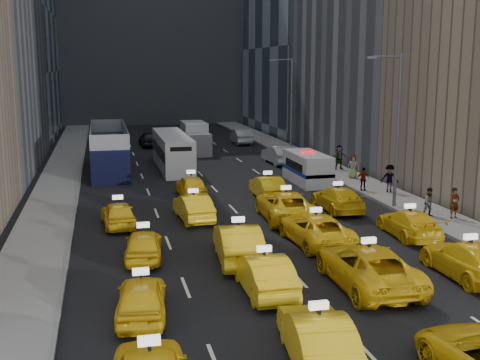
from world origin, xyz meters
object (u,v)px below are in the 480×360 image
object	(u,v)px
taxi_1	(318,338)
box_truck	(195,138)
city_bus	(172,151)
pedestrian_0	(455,203)
nypd_van	(307,169)
double_decker	(109,149)

from	to	relation	value
taxi_1	box_truck	size ratio (longest dim) A/B	0.72
city_bus	pedestrian_0	distance (m)	24.15
nypd_van	double_decker	distance (m)	16.10
city_bus	double_decker	bearing A→B (deg)	-175.82
nypd_van	city_bus	bearing A→B (deg)	135.13
nypd_van	double_decker	world-z (taller)	double_decker
city_bus	pedestrian_0	bearing A→B (deg)	-54.86
taxi_1	double_decker	world-z (taller)	double_decker
taxi_1	city_bus	world-z (taller)	city_bus
box_truck	pedestrian_0	bearing A→B (deg)	-69.83
city_bus	pedestrian_0	size ratio (longest dim) A/B	6.57
double_decker	box_truck	xyz separation A→B (m)	(8.24, 8.37, -0.33)
nypd_van	double_decker	size ratio (longest dim) A/B	0.44
taxi_1	nypd_van	size ratio (longest dim) A/B	0.85
pedestrian_0	nypd_van	bearing A→B (deg)	95.14
pedestrian_0	city_bus	bearing A→B (deg)	108.06
city_bus	box_truck	size ratio (longest dim) A/B	1.71
box_truck	nypd_van	bearing A→B (deg)	-70.28
pedestrian_0	taxi_1	bearing A→B (deg)	-147.99
double_decker	pedestrian_0	distance (m)	27.12
taxi_1	city_bus	distance (m)	33.78
taxi_1	double_decker	xyz separation A→B (m)	(-5.18, 33.66, 0.99)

